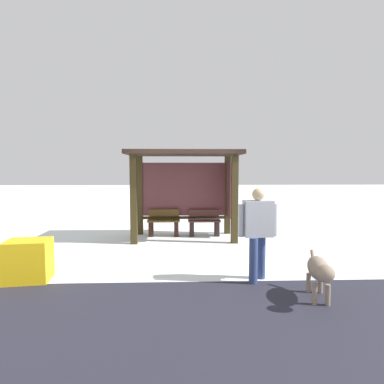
{
  "coord_description": "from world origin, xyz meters",
  "views": [
    {
      "loc": [
        -0.1,
        -8.68,
        1.89
      ],
      "look_at": [
        0.21,
        -0.19,
        1.29
      ],
      "focal_mm": 29.89,
      "sensor_mm": 36.0,
      "label": 1
    }
  ],
  "objects_px": {
    "bus_shelter": "(187,174)",
    "bench_center_inside": "(204,224)",
    "bench_left_inside": "(164,224)",
    "grit_bin": "(28,261)",
    "person_walking": "(258,227)",
    "dog": "(319,270)"
  },
  "relations": [
    {
      "from": "person_walking",
      "to": "dog",
      "type": "bearing_deg",
      "value": -50.83
    },
    {
      "from": "bus_shelter",
      "to": "bench_center_inside",
      "type": "relative_size",
      "value": 3.31
    },
    {
      "from": "bench_left_inside",
      "to": "grit_bin",
      "type": "bearing_deg",
      "value": -120.17
    },
    {
      "from": "grit_bin",
      "to": "bench_left_inside",
      "type": "bearing_deg",
      "value": 59.83
    },
    {
      "from": "bus_shelter",
      "to": "bench_center_inside",
      "type": "xyz_separation_m",
      "value": [
        0.49,
        0.17,
        -1.44
      ]
    },
    {
      "from": "person_walking",
      "to": "bus_shelter",
      "type": "bearing_deg",
      "value": 107.21
    },
    {
      "from": "bench_left_inside",
      "to": "grit_bin",
      "type": "relative_size",
      "value": 1.31
    },
    {
      "from": "bench_center_inside",
      "to": "dog",
      "type": "bearing_deg",
      "value": -74.13
    },
    {
      "from": "grit_bin",
      "to": "bench_center_inside",
      "type": "bearing_deg",
      "value": 48.0
    },
    {
      "from": "bus_shelter",
      "to": "grit_bin",
      "type": "relative_size",
      "value": 4.34
    },
    {
      "from": "bench_left_inside",
      "to": "bench_center_inside",
      "type": "xyz_separation_m",
      "value": [
        1.16,
        0.0,
        -0.01
      ]
    },
    {
      "from": "bench_center_inside",
      "to": "person_walking",
      "type": "height_order",
      "value": "person_walking"
    },
    {
      "from": "bench_center_inside",
      "to": "dog",
      "type": "xyz_separation_m",
      "value": [
        1.31,
        -4.6,
        0.13
      ]
    },
    {
      "from": "bench_center_inside",
      "to": "grit_bin",
      "type": "height_order",
      "value": "bench_center_inside"
    },
    {
      "from": "dog",
      "to": "bench_center_inside",
      "type": "bearing_deg",
      "value": 105.87
    },
    {
      "from": "bus_shelter",
      "to": "bench_left_inside",
      "type": "xyz_separation_m",
      "value": [
        -0.67,
        0.17,
        -1.43
      ]
    },
    {
      "from": "bench_center_inside",
      "to": "person_walking",
      "type": "xyz_separation_m",
      "value": [
        0.62,
        -3.76,
        0.61
      ]
    },
    {
      "from": "grit_bin",
      "to": "bus_shelter",
      "type": "bearing_deg",
      "value": 51.23
    },
    {
      "from": "dog",
      "to": "grit_bin",
      "type": "distance_m",
      "value": 4.67
    },
    {
      "from": "bus_shelter",
      "to": "bench_center_inside",
      "type": "height_order",
      "value": "bus_shelter"
    },
    {
      "from": "bench_center_inside",
      "to": "dog",
      "type": "distance_m",
      "value": 4.79
    },
    {
      "from": "bench_center_inside",
      "to": "person_walking",
      "type": "distance_m",
      "value": 3.86
    }
  ]
}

